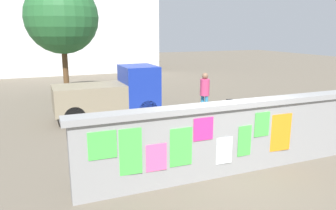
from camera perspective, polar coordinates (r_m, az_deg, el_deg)
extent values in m
plane|color=#6B6051|center=(14.44, -6.73, 0.69)|extent=(60.00, 60.00, 0.00)
cube|color=gray|center=(7.11, 10.71, -6.32)|extent=(6.66, 0.30, 1.49)
cube|color=#949494|center=(6.89, 11.00, 0.01)|extent=(6.86, 0.42, 0.12)
cube|color=#4CD84C|center=(5.88, -11.60, -7.04)|extent=(0.52, 0.02, 0.52)
cube|color=#4CD84C|center=(6.06, -6.68, -8.28)|extent=(0.43, 0.03, 0.90)
cube|color=#F9599E|center=(6.27, -2.08, -9.33)|extent=(0.42, 0.03, 0.55)
cube|color=#4CD84C|center=(6.40, 2.34, -7.51)|extent=(0.47, 0.02, 0.78)
cube|color=#F42D8C|center=(6.51, 6.32, -4.28)|extent=(0.44, 0.01, 0.47)
cube|color=silver|center=(6.93, 9.97, -8.00)|extent=(0.38, 0.03, 0.59)
cube|color=#4CD84C|center=(7.15, 13.47, -6.23)|extent=(0.33, 0.02, 0.68)
cube|color=#4CD84C|center=(7.31, 16.40, -3.33)|extent=(0.38, 0.02, 0.54)
cube|color=orange|center=(7.71, 19.43, -4.64)|extent=(0.54, 0.04, 0.87)
cylinder|color=black|center=(12.56, -5.62, 0.48)|extent=(0.70, 0.21, 0.70)
cylinder|color=black|center=(11.35, -3.66, -0.84)|extent=(0.70, 0.21, 0.70)
cylinder|color=black|center=(12.08, -17.01, -0.55)|extent=(0.70, 0.21, 0.70)
cylinder|color=black|center=(10.82, -16.26, -2.05)|extent=(0.70, 0.21, 0.70)
cube|color=#1933A5|center=(11.77, -5.22, 3.36)|extent=(1.22, 1.52, 1.50)
cube|color=gray|center=(11.42, -13.82, 1.20)|extent=(2.42, 1.53, 0.90)
cylinder|color=black|center=(8.45, 4.94, -6.18)|extent=(0.60, 0.11, 0.60)
cylinder|color=black|center=(7.94, -3.41, -7.43)|extent=(0.60, 0.13, 0.60)
cube|color=#1933A5|center=(8.08, 0.91, -4.93)|extent=(1.01, 0.26, 0.32)
cube|color=black|center=(7.95, -0.40, -3.88)|extent=(0.57, 0.23, 0.10)
cube|color=#262626|center=(8.24, 4.41, -2.66)|extent=(0.05, 0.56, 0.03)
cylinder|color=black|center=(10.78, 14.05, -2.08)|extent=(0.66, 0.15, 0.66)
cylinder|color=black|center=(10.36, 8.85, -2.46)|extent=(0.66, 0.15, 0.66)
cube|color=red|center=(10.51, 11.54, -1.32)|extent=(0.94, 0.19, 0.06)
cylinder|color=red|center=(10.40, 10.85, -0.20)|extent=(0.03, 0.03, 0.40)
cube|color=black|center=(10.36, 10.89, 0.88)|extent=(0.21, 0.11, 0.05)
cube|color=black|center=(10.63, 13.97, 0.76)|extent=(0.11, 0.44, 0.03)
cylinder|color=#338CBF|center=(11.77, 6.13, -0.14)|extent=(0.12, 0.12, 0.80)
cylinder|color=#338CBF|center=(11.66, 6.81, -0.29)|extent=(0.12, 0.12, 0.80)
cylinder|color=#D83F72|center=(11.57, 6.56, 3.16)|extent=(0.44, 0.44, 0.60)
sphere|color=#8C664C|center=(11.51, 6.61, 5.17)|extent=(0.22, 0.22, 0.22)
cylinder|color=brown|center=(15.30, -17.74, 5.67)|extent=(0.24, 0.24, 2.53)
sphere|color=#276430|center=(15.20, -18.38, 14.58)|extent=(3.17, 3.17, 3.17)
cube|color=silver|center=(26.34, -16.90, 14.64)|extent=(12.15, 5.82, 8.06)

